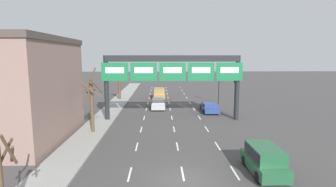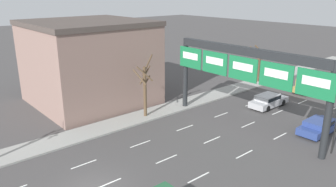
{
  "view_description": "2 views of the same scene",
  "coord_description": "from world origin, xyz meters",
  "px_view_note": "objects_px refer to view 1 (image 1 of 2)",
  "views": [
    {
      "loc": [
        -1.39,
        -14.47,
        7.29
      ],
      "look_at": [
        -0.48,
        15.32,
        3.01
      ],
      "focal_mm": 28.0,
      "sensor_mm": 36.0,
      "label": 1
    },
    {
      "loc": [
        16.49,
        -8.03,
        11.94
      ],
      "look_at": [
        -2.05,
        7.89,
        4.23
      ],
      "focal_mm": 35.0,
      "sensor_mm": 36.0,
      "label": 2
    }
  ],
  "objects_px": {
    "traffic_light_mid_block": "(219,82)",
    "car_silver": "(158,103)",
    "sign_gantry": "(172,70)",
    "suv_gold": "(159,93)",
    "tree_bare_second": "(92,101)",
    "suv_green": "(264,158)",
    "tree_bare_third": "(120,85)",
    "car_blue": "(209,107)",
    "traffic_light_near_gantry": "(235,88)",
    "tree_bare_closest": "(0,177)"
  },
  "relations": [
    {
      "from": "suv_gold",
      "to": "traffic_light_near_gantry",
      "type": "bearing_deg",
      "value": -57.0
    },
    {
      "from": "traffic_light_near_gantry",
      "to": "car_silver",
      "type": "bearing_deg",
      "value": 148.94
    },
    {
      "from": "traffic_light_near_gantry",
      "to": "tree_bare_closest",
      "type": "bearing_deg",
      "value": -127.09
    },
    {
      "from": "sign_gantry",
      "to": "tree_bare_third",
      "type": "xyz_separation_m",
      "value": [
        -8.13,
        14.23,
        -3.19
      ]
    },
    {
      "from": "car_blue",
      "to": "suv_gold",
      "type": "relative_size",
      "value": 1.05
    },
    {
      "from": "sign_gantry",
      "to": "tree_bare_second",
      "type": "height_order",
      "value": "sign_gantry"
    },
    {
      "from": "car_blue",
      "to": "traffic_light_near_gantry",
      "type": "distance_m",
      "value": 4.81
    },
    {
      "from": "sign_gantry",
      "to": "tree_bare_closest",
      "type": "bearing_deg",
      "value": -112.49
    },
    {
      "from": "suv_gold",
      "to": "suv_green",
      "type": "bearing_deg",
      "value": -77.28
    },
    {
      "from": "sign_gantry",
      "to": "tree_bare_closest",
      "type": "height_order",
      "value": "sign_gantry"
    },
    {
      "from": "sign_gantry",
      "to": "tree_bare_second",
      "type": "distance_m",
      "value": 9.56
    },
    {
      "from": "traffic_light_near_gantry",
      "to": "tree_bare_second",
      "type": "height_order",
      "value": "tree_bare_second"
    },
    {
      "from": "sign_gantry",
      "to": "tree_bare_second",
      "type": "xyz_separation_m",
      "value": [
        -7.79,
        -4.91,
        -2.58
      ]
    },
    {
      "from": "tree_bare_third",
      "to": "tree_bare_closest",
      "type": "bearing_deg",
      "value": -89.59
    },
    {
      "from": "suv_green",
      "to": "car_silver",
      "type": "height_order",
      "value": "suv_green"
    },
    {
      "from": "car_silver",
      "to": "tree_bare_closest",
      "type": "bearing_deg",
      "value": -103.56
    },
    {
      "from": "car_silver",
      "to": "traffic_light_near_gantry",
      "type": "height_order",
      "value": "traffic_light_near_gantry"
    },
    {
      "from": "car_silver",
      "to": "tree_bare_second",
      "type": "height_order",
      "value": "tree_bare_second"
    },
    {
      "from": "sign_gantry",
      "to": "tree_bare_second",
      "type": "bearing_deg",
      "value": -147.77
    },
    {
      "from": "car_blue",
      "to": "car_silver",
      "type": "xyz_separation_m",
      "value": [
        -6.73,
        2.55,
        0.06
      ]
    },
    {
      "from": "car_blue",
      "to": "traffic_light_mid_block",
      "type": "xyz_separation_m",
      "value": [
        2.42,
        5.52,
        2.78
      ]
    },
    {
      "from": "traffic_light_near_gantry",
      "to": "tree_bare_third",
      "type": "bearing_deg",
      "value": 140.57
    },
    {
      "from": "suv_gold",
      "to": "traffic_light_near_gantry",
      "type": "distance_m",
      "value": 16.81
    },
    {
      "from": "tree_bare_closest",
      "to": "tree_bare_second",
      "type": "bearing_deg",
      "value": 89.6
    },
    {
      "from": "traffic_light_near_gantry",
      "to": "tree_bare_closest",
      "type": "xyz_separation_m",
      "value": [
        -15.43,
        -20.41,
        -1.14
      ]
    },
    {
      "from": "traffic_light_mid_block",
      "to": "suv_green",
      "type": "bearing_deg",
      "value": -95.84
    },
    {
      "from": "car_blue",
      "to": "traffic_light_mid_block",
      "type": "relative_size",
      "value": 0.97
    },
    {
      "from": "suv_gold",
      "to": "tree_bare_second",
      "type": "height_order",
      "value": "tree_bare_second"
    },
    {
      "from": "traffic_light_mid_block",
      "to": "car_silver",
      "type": "bearing_deg",
      "value": -162.03
    },
    {
      "from": "suv_green",
      "to": "car_silver",
      "type": "xyz_separation_m",
      "value": [
        -6.72,
        20.8,
        -0.23
      ]
    },
    {
      "from": "traffic_light_mid_block",
      "to": "tree_bare_third",
      "type": "distance_m",
      "value": 16.28
    },
    {
      "from": "suv_gold",
      "to": "traffic_light_near_gantry",
      "type": "xyz_separation_m",
      "value": [
        9.05,
        -13.93,
        2.56
      ]
    },
    {
      "from": "car_blue",
      "to": "car_silver",
      "type": "relative_size",
      "value": 0.96
    },
    {
      "from": "car_blue",
      "to": "car_silver",
      "type": "bearing_deg",
      "value": 159.24
    },
    {
      "from": "traffic_light_near_gantry",
      "to": "tree_bare_second",
      "type": "bearing_deg",
      "value": -157.79
    },
    {
      "from": "car_blue",
      "to": "traffic_light_mid_block",
      "type": "bearing_deg",
      "value": 66.29
    },
    {
      "from": "sign_gantry",
      "to": "traffic_light_near_gantry",
      "type": "xyz_separation_m",
      "value": [
        7.54,
        1.35,
        -2.15
      ]
    },
    {
      "from": "sign_gantry",
      "to": "suv_gold",
      "type": "distance_m",
      "value": 16.06
    },
    {
      "from": "car_blue",
      "to": "traffic_light_near_gantry",
      "type": "height_order",
      "value": "traffic_light_near_gantry"
    },
    {
      "from": "tree_bare_closest",
      "to": "tree_bare_third",
      "type": "relative_size",
      "value": 0.89
    },
    {
      "from": "suv_gold",
      "to": "tree_bare_second",
      "type": "distance_m",
      "value": 21.25
    },
    {
      "from": "car_silver",
      "to": "suv_gold",
      "type": "bearing_deg",
      "value": 89.12
    },
    {
      "from": "suv_gold",
      "to": "traffic_light_mid_block",
      "type": "height_order",
      "value": "traffic_light_mid_block"
    },
    {
      "from": "car_silver",
      "to": "traffic_light_near_gantry",
      "type": "distance_m",
      "value": 11.08
    },
    {
      "from": "sign_gantry",
      "to": "suv_green",
      "type": "xyz_separation_m",
      "value": [
        5.09,
        -13.92,
        -4.74
      ]
    },
    {
      "from": "suv_green",
      "to": "suv_gold",
      "type": "bearing_deg",
      "value": 102.72
    },
    {
      "from": "tree_bare_closest",
      "to": "tree_bare_second",
      "type": "height_order",
      "value": "tree_bare_second"
    },
    {
      "from": "sign_gantry",
      "to": "car_silver",
      "type": "relative_size",
      "value": 3.2
    },
    {
      "from": "car_silver",
      "to": "tree_bare_third",
      "type": "relative_size",
      "value": 0.96
    },
    {
      "from": "car_blue",
      "to": "tree_bare_second",
      "type": "relative_size",
      "value": 0.77
    }
  ]
}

